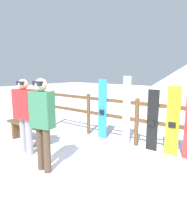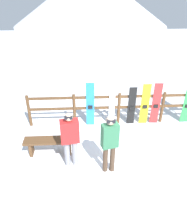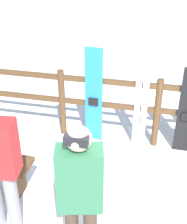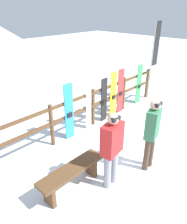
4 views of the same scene
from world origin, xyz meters
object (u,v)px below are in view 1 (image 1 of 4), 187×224
(bench, at_px, (29,128))
(person_red, at_px, (25,112))
(person_plaid_green, at_px, (42,118))
(snowboard_blue, at_px, (102,109))
(ski_pair_white, at_px, (127,111))
(snowboard_black_stripe, at_px, (152,121))
(snowboard_yellow, at_px, (173,121))

(bench, xyz_separation_m, person_red, (0.61, -0.47, 0.55))
(bench, distance_m, person_plaid_green, 1.83)
(snowboard_blue, height_order, ski_pair_white, ski_pair_white)
(person_plaid_green, height_order, snowboard_black_stripe, person_plaid_green)
(person_red, relative_size, snowboard_black_stripe, 1.17)
(person_red, xyz_separation_m, snowboard_black_stripe, (1.97, 1.89, -0.24))
(person_red, height_order, ski_pair_white, ski_pair_white)
(bench, height_order, snowboard_blue, snowboard_blue)
(bench, xyz_separation_m, snowboard_blue, (1.19, 1.42, 0.40))
(snowboard_yellow, bearing_deg, person_red, -141.81)
(bench, relative_size, snowboard_black_stripe, 1.05)
(snowboard_blue, distance_m, ski_pair_white, 0.72)
(snowboard_blue, bearing_deg, snowboard_black_stripe, -0.01)
(person_plaid_green, distance_m, ski_pair_white, 2.21)
(snowboard_blue, bearing_deg, person_red, -107.09)
(bench, relative_size, snowboard_blue, 0.92)
(person_plaid_green, relative_size, snowboard_blue, 1.06)
(bench, relative_size, snowboard_yellow, 0.98)
(ski_pair_white, height_order, snowboard_black_stripe, ski_pair_white)
(ski_pair_white, distance_m, snowboard_black_stripe, 0.68)
(person_plaid_green, relative_size, snowboard_yellow, 1.12)
(snowboard_blue, xyz_separation_m, snowboard_yellow, (1.83, -0.00, -0.04))
(person_plaid_green, relative_size, snowboard_black_stripe, 1.20)
(ski_pair_white, bearing_deg, snowboard_yellow, -0.18)
(person_red, relative_size, snowboard_blue, 1.03)
(person_plaid_green, height_order, snowboard_yellow, person_plaid_green)
(bench, relative_size, ski_pair_white, 0.87)
(ski_pair_white, height_order, snowboard_yellow, ski_pair_white)
(person_red, bearing_deg, snowboard_blue, 72.91)
(snowboard_yellow, bearing_deg, ski_pair_white, 179.82)
(snowboard_black_stripe, xyz_separation_m, snowboard_yellow, (0.44, 0.00, 0.05))
(snowboard_black_stripe, height_order, snowboard_yellow, snowboard_yellow)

